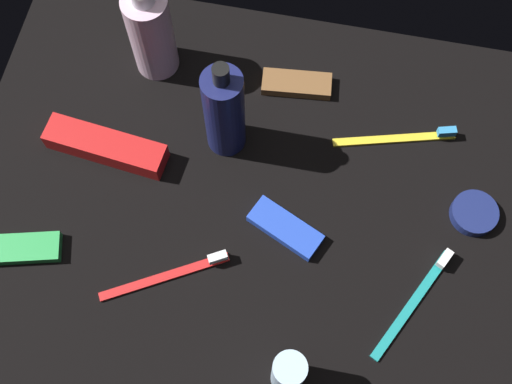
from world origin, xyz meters
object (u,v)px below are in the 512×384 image
Objects in this scene: snack_bar_green at (22,249)px; toothbrush_red at (173,273)px; toothbrush_teal at (417,297)px; deodorant_stick at (288,373)px; cream_tin_left at (474,213)px; bodywash_bottle at (151,33)px; toothpaste_box_red at (106,146)px; toothbrush_yellow at (402,137)px; snack_bar_blue at (285,228)px; lotion_bottle at (224,112)px; snack_bar_brown at (297,84)px.

toothbrush_red is at bearing -12.73° from snack_bar_green.
toothbrush_red is 32.70cm from toothbrush_teal.
cream_tin_left is at bearing 51.04° from deodorant_stick.
toothpaste_box_red is (-3.38, -16.15, -6.02)cm from bodywash_bottle.
snack_bar_green is (-7.20, -16.73, -0.85)cm from toothpaste_box_red.
toothbrush_yellow is 2.72× the size of cream_tin_left.
toothpaste_box_red reaches higher than cream_tin_left.
cream_tin_left is (52.73, 0.25, -0.77)cm from toothpaste_box_red.
toothpaste_box_red reaches higher than snack_bar_green.
deodorant_stick is 41.01cm from toothpaste_box_red.
snack_bar_blue is at bearing -129.74° from toothbrush_yellow.
snack_bar_green is (-23.72, -21.99, -7.48)cm from lotion_bottle.
toothbrush_teal is at bearing -31.58° from lotion_bottle.
snack_bar_blue is (27.42, -6.92, -0.85)cm from toothpaste_box_red.
toothbrush_teal is (29.72, -18.27, -7.63)cm from lotion_bottle.
snack_bar_brown is at bearing 160.68° from toothbrush_yellow.
cream_tin_left is (39.04, 16.39, 0.22)cm from toothbrush_red.
toothbrush_yellow is (25.13, 4.95, -7.63)cm from lotion_bottle.
deodorant_stick is at bearing -54.91° from snack_bar_blue.
snack_bar_brown is at bearing 98.13° from deodorant_stick.
snack_bar_blue is (-14.24, -17.13, 0.14)cm from toothbrush_yellow.
snack_bar_blue is at bearing -164.18° from cream_tin_left.
snack_bar_blue is at bearing -89.71° from snack_bar_brown.
snack_bar_blue is at bearing -43.83° from bodywash_bottle.
toothbrush_yellow reaches higher than snack_bar_brown.
cream_tin_left is at bearing -41.96° from toothbrush_yellow.
toothbrush_yellow and toothbrush_teal have the same top height.
snack_bar_brown and snack_bar_blue have the same top height.
snack_bar_brown is 1.60× the size of cream_tin_left.
toothbrush_red and toothbrush_yellow have the same top height.
bodywash_bottle is 1.04× the size of toothbrush_red.
lotion_bottle is at bearing 114.68° from deodorant_stick.
toothbrush_yellow is 1.07× the size of toothbrush_teal.
toothpaste_box_red is 18.24cm from snack_bar_green.
snack_bar_green is (-32.23, -32.77, 0.00)cm from snack_bar_brown.
snack_bar_blue is at bearing -48.20° from lotion_bottle.
lotion_bottle is 17.97cm from snack_bar_blue.
cream_tin_left reaches higher than snack_bar_brown.
bodywash_bottle is at bearing 57.80° from snack_bar_green.
toothbrush_teal is 1.59× the size of snack_bar_blue.
toothbrush_yellow is at bearing 20.22° from toothpaste_box_red.
snack_bar_blue is (10.89, -12.18, -7.48)cm from lotion_bottle.
toothbrush_yellow is (38.27, -5.94, -7.01)cm from bodywash_bottle.
toothbrush_teal reaches higher than snack_bar_blue.
cream_tin_left is at bearing 63.92° from toothbrush_teal.
lotion_bottle is 1.13× the size of toothbrush_teal.
toothbrush_teal is at bearing 41.70° from deodorant_stick.
toothbrush_teal is 0.94× the size of toothpaste_box_red.
snack_bar_blue is at bearing 162.09° from toothbrush_teal.
toothpaste_box_red reaches higher than toothbrush_red.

